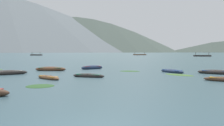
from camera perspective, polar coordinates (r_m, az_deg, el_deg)
name	(u,v)px	position (r m, az deg, el deg)	size (l,w,h in m)	color
ground_plane	(130,52)	(1505.79, 4.47, 2.66)	(6000.00, 6000.00, 0.00)	#385660
mountain_2	(79,21)	(1375.52, -8.22, 10.21)	(1195.14, 1195.14, 362.67)	#56665B
mountain_3	(198,21)	(1799.69, 20.42, 9.60)	(1547.08, 1547.08, 444.15)	#56665B
rowboat_0	(51,69)	(30.88, -14.92, -1.45)	(4.00, 1.36, 0.64)	brown
rowboat_2	(6,73)	(27.00, -24.64, -2.23)	(4.11, 3.50, 0.59)	#2D2826
rowboat_3	(48,78)	(21.46, -15.41, -3.47)	(3.01, 2.64, 0.40)	brown
rowboat_4	(88,76)	(22.30, -5.83, -3.12)	(3.36, 1.57, 0.44)	#2D2826
rowboat_6	(92,68)	(32.72, -4.94, -1.13)	(3.31, 2.99, 0.66)	navy
rowboat_7	(216,72)	(27.90, 24.29, -2.09)	(4.02, 2.90, 0.57)	#2D2826
rowboat_9	(172,71)	(28.03, 14.60, -1.96)	(2.87, 3.48, 0.49)	navy
ferry_0	(140,55)	(173.80, 6.84, 2.09)	(9.73, 3.93, 2.54)	brown
ferry_1	(202,56)	(131.55, 21.35, 1.71)	(9.24, 5.12, 2.54)	#2D2826
ferry_2	(36,55)	(164.47, -18.18, 1.94)	(7.69, 3.30, 2.54)	#2D2826
weed_patch_2	(40,86)	(17.13, -17.30, -5.48)	(2.00, 1.97, 0.14)	#2D5628
weed_patch_3	(130,71)	(28.87, 4.42, -2.05)	(1.40, 2.55, 0.14)	#38662D
weed_patch_6	(179,75)	(25.23, 16.21, -2.85)	(3.41, 1.65, 0.14)	#477033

